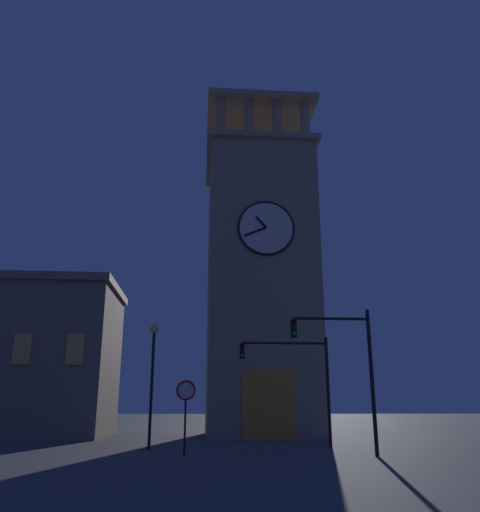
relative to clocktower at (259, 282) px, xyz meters
name	(u,v)px	position (x,y,z in m)	size (l,w,h in m)	color
ground_plane	(258,438)	(0.41, 2.11, -10.36)	(200.00, 200.00, 0.00)	#4C4C51
clocktower	(259,282)	(0.00, 0.00, 0.00)	(7.79, 8.75, 26.09)	gray
traffic_signal_near	(345,356)	(-1.83, 14.34, -6.52)	(3.35, 0.41, 5.79)	black
traffic_signal_mid	(297,370)	(-0.70, 9.59, -6.74)	(4.44, 0.41, 5.23)	black
street_lamp	(153,362)	(6.31, 10.44, -6.46)	(0.44, 0.44, 5.66)	black
no_horn_sign	(186,396)	(4.63, 14.03, -8.10)	(0.78, 0.14, 2.88)	black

